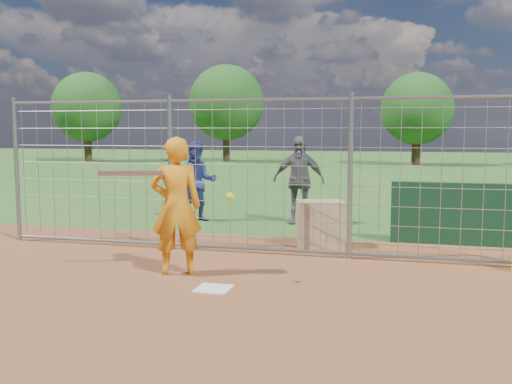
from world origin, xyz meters
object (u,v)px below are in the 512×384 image
(batter, at_px, (176,206))
(bystander_b, at_px, (299,180))
(bystander_a, at_px, (197,182))
(equipment_bin, at_px, (320,224))

(batter, relative_size, bystander_b, 1.01)
(bystander_a, relative_size, bystander_b, 0.93)
(batter, height_order, bystander_a, batter)
(batter, xyz_separation_m, equipment_bin, (1.67, 2.42, -0.56))
(bystander_a, height_order, bystander_b, bystander_b)
(bystander_a, height_order, equipment_bin, bystander_a)
(batter, bearing_deg, bystander_b, -122.50)
(batter, relative_size, bystander_a, 1.09)
(equipment_bin, bearing_deg, batter, -139.05)
(bystander_a, distance_m, equipment_bin, 3.72)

